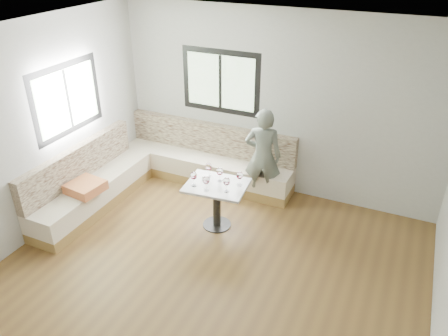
# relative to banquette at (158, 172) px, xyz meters

# --- Properties ---
(room) EXTENTS (5.01, 5.01, 2.81)m
(room) POSITION_rel_banquette_xyz_m (1.51, -1.54, 1.08)
(room) COLOR brown
(room) RESTS_ON ground
(banquette) EXTENTS (2.90, 2.80, 0.95)m
(banquette) POSITION_rel_banquette_xyz_m (0.00, 0.00, 0.00)
(banquette) COLOR olive
(banquette) RESTS_ON ground
(table) EXTENTS (0.88, 0.72, 0.67)m
(table) POSITION_rel_banquette_xyz_m (1.25, -0.46, 0.17)
(table) COLOR black
(table) RESTS_ON ground
(person) EXTENTS (0.62, 0.48, 1.50)m
(person) POSITION_rel_banquette_xyz_m (1.58, 0.44, 0.42)
(person) COLOR #5C645A
(person) RESTS_ON ground
(olive_ramekin) EXTENTS (0.10, 0.10, 0.04)m
(olive_ramekin) POSITION_rel_banquette_xyz_m (1.04, -0.36, 0.36)
(olive_ramekin) COLOR white
(olive_ramekin) RESTS_ON table
(wine_glass_a) EXTENTS (0.09, 0.09, 0.21)m
(wine_glass_a) POSITION_rel_banquette_xyz_m (0.99, -0.62, 0.49)
(wine_glass_a) COLOR white
(wine_glass_a) RESTS_ON table
(wine_glass_b) EXTENTS (0.09, 0.09, 0.21)m
(wine_glass_b) POSITION_rel_banquette_xyz_m (1.19, -0.65, 0.49)
(wine_glass_b) COLOR white
(wine_glass_b) RESTS_ON table
(wine_glass_c) EXTENTS (0.09, 0.09, 0.21)m
(wine_glass_c) POSITION_rel_banquette_xyz_m (1.45, -0.57, 0.49)
(wine_glass_c) COLOR white
(wine_glass_c) RESTS_ON table
(wine_glass_d) EXTENTS (0.09, 0.09, 0.21)m
(wine_glass_d) POSITION_rel_banquette_xyz_m (1.25, -0.36, 0.49)
(wine_glass_d) COLOR white
(wine_glass_d) RESTS_ON table
(wine_glass_e) EXTENTS (0.09, 0.09, 0.21)m
(wine_glass_e) POSITION_rel_banquette_xyz_m (1.54, -0.35, 0.49)
(wine_glass_e) COLOR white
(wine_glass_e) RESTS_ON table
(wine_glass_f) EXTENTS (0.09, 0.09, 0.21)m
(wine_glass_f) POSITION_rel_banquette_xyz_m (1.06, -0.31, 0.49)
(wine_glass_f) COLOR white
(wine_glass_f) RESTS_ON table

